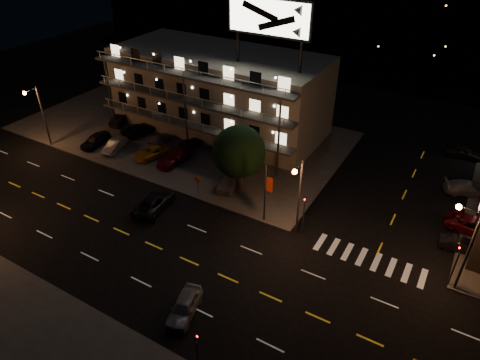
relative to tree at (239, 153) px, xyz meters
The scene contains 28 objects.
ground 12.79m from the tree, 89.92° to the right, with size 140.00×140.00×0.00m, color black.
curb_nw 16.72m from the tree, 150.14° to the left, with size 44.00×24.00×0.15m, color #393936.
motel 15.53m from the tree, 129.81° to the left, with size 28.00×13.80×18.10m.
streetlight_nw 26.30m from the tree, behind, with size 0.44×1.92×8.00m.
streetlight_nc 9.44m from the tree, 25.36° to the right, with size 0.44×1.92×8.00m.
streetlight_ne 22.46m from the tree, ahead, with size 1.92×0.44×8.00m.
signal_nw 9.85m from the tree, 21.08° to the right, with size 0.20×0.27×4.60m.
signal_sw 22.45m from the tree, 66.23° to the right, with size 0.20×0.27×4.60m.
signal_ne 22.37m from the tree, ahead, with size 0.27×0.20×4.60m.
banner_north 6.32m from the tree, 35.00° to the right, with size 0.83×0.16×6.40m.
stop_sign 5.31m from the tree, 131.26° to the right, with size 0.91×0.11×2.61m.
tree is the anchor object (origin of this frame).
lot_car_0 21.16m from the tree, behind, with size 1.77×4.40×1.50m, color black.
lot_car_1 18.12m from the tree, behind, with size 1.41×4.06×1.34m, color gray.
lot_car_2 13.06m from the tree, behind, with size 2.09×4.53×1.26m, color orange.
lot_car_3 10.02m from the tree, behind, with size 2.11×5.19×1.50m, color #5D0D15.
lot_car_4 3.72m from the tree, 159.97° to the right, with size 1.81×4.49×1.53m, color gray.
lot_car_5 23.52m from the tree, 166.23° to the left, with size 1.47×4.22×1.39m, color black.
lot_car_6 19.09m from the tree, 166.17° to the left, with size 2.20×4.77×1.32m, color black.
lot_car_7 14.87m from the tree, 165.66° to the left, with size 1.72×4.23×1.23m, color gray.
lot_car_8 11.28m from the tree, 155.95° to the left, with size 1.71×4.25×1.45m, color black.
lot_car_9 6.39m from the tree, 119.80° to the left, with size 1.44×4.14×1.36m, color #5D0D15.
side_car_0 22.74m from the tree, ahead, with size 1.33×3.82×1.26m, color black.
side_car_1 23.93m from the tree, 12.11° to the left, with size 2.47×5.36×1.49m, color #5D0D15.
side_car_2 24.94m from the tree, 28.24° to the left, with size 1.96×4.83×1.40m, color gray.
side_car_3 28.73m from the tree, 44.39° to the left, with size 1.76×4.38×1.49m, color black.
road_car_east 17.89m from the tree, 73.09° to the right, with size 1.74×4.32×1.47m, color gray.
road_car_west 10.04m from the tree, 127.27° to the right, with size 2.55×5.53×1.54m, color black.
Camera 1 is at (19.76, -21.51, 26.39)m, focal length 32.00 mm.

